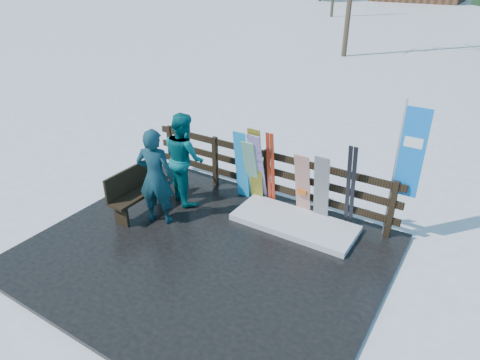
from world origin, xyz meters
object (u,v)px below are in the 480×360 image
Objects in this scene: snowboard_4 at (321,190)px; snowboard_0 at (241,165)px; person_back at (184,158)px; snowboard_5 at (303,186)px; snowboard_3 at (257,169)px; person_front at (156,177)px; snowboard_2 at (256,166)px; rental_flag at (407,158)px; snowboard_1 at (251,171)px; bench at (139,188)px.

snowboard_0 is at bearing -180.00° from snowboard_4.
snowboard_0 is 1.20m from person_back.
snowboard_5 is (1.40, 0.00, -0.08)m from snowboard_0.
person_front reaches higher than snowboard_3.
rental_flag reaches higher than snowboard_2.
person_front reaches higher than snowboard_1.
snowboard_1 is 1.00× the size of snowboard_4.
person_back is (-0.98, -0.66, 0.19)m from snowboard_0.
snowboard_1 is 1.02× the size of snowboard_5.
snowboard_3 is 0.85× the size of person_front.
snowboard_2 reaches higher than snowboard_4.
snowboard_4 is 3.14m from person_front.
snowboard_1 is at bearing 180.00° from snowboard_3.
snowboard_0 is 0.38m from snowboard_3.
rental_flag is at bearing 5.31° from snowboard_1.
snowboard_4 is 1.65m from rental_flag.
snowboard_2 is at bearing 0.00° from snowboard_1.
person_back is at bearing -167.25° from rental_flag.
snowboard_0 is (1.47, 1.53, 0.26)m from bench.
snowboard_2 is (0.34, 0.00, 0.07)m from snowboard_0.
snowboard_2 is 0.65× the size of rental_flag.
snowboard_5 is 0.54× the size of rental_flag.
snowboard_0 is 3.27m from rental_flag.
snowboard_1 is at bearing -180.00° from snowboard_4.
snowboard_2 is at bearing 180.00° from snowboard_5.
person_front is (-4.03, -1.91, -0.64)m from rental_flag.
bench is 0.78× the size of person_back.
snowboard_3 is (0.04, -0.00, -0.04)m from snowboard_2.
snowboard_5 is 0.73× the size of person_front.
rental_flag is 4.51m from person_front.
person_back reaches higher than bench.
snowboard_0 is 1.08× the size of snowboard_1.
snowboard_2 is at bearing 0.00° from snowboard_0.
snowboard_1 is 0.75× the size of person_back.
snowboard_3 is at bearing -180.00° from snowboard_4.
snowboard_5 is at bearing 0.00° from snowboard_1.
person_front is (-1.22, -1.64, 0.12)m from snowboard_2.
rental_flag reaches higher than snowboard_1.
snowboard_4 is at bearing -169.84° from person_front.
snowboard_3 is at bearing 39.49° from bench.
snowboard_3 is (1.86, 1.53, 0.28)m from bench.
snowboard_0 is at bearing 180.00° from snowboard_5.
person_front reaches higher than snowboard_0.
snowboard_1 is at bearing -123.19° from person_back.
snowboard_4 is 1.02× the size of snowboard_5.
snowboard_2 is at bearing -125.05° from person_back.
bench is 1.09m from person_back.
rental_flag is (2.77, 0.27, 0.81)m from snowboard_3.
person_front is at bearing 123.86° from person_back.
snowboard_3 is (0.14, 0.00, 0.09)m from snowboard_1.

